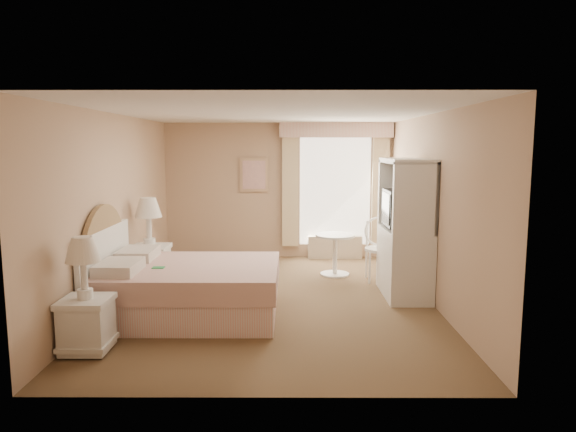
{
  "coord_description": "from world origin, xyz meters",
  "views": [
    {
      "loc": [
        0.21,
        -6.77,
        2.07
      ],
      "look_at": [
        0.19,
        0.3,
        1.11
      ],
      "focal_mm": 32.0,
      "sensor_mm": 36.0,
      "label": 1
    }
  ],
  "objects_px": {
    "nightstand_near": "(86,310)",
    "nightstand_far": "(150,255)",
    "armoire": "(405,240)",
    "cafe_chair": "(380,244)",
    "bed": "(182,287)",
    "round_table": "(335,248)"
  },
  "relations": [
    {
      "from": "round_table",
      "to": "nightstand_far",
      "type": "bearing_deg",
      "value": -164.45
    },
    {
      "from": "nightstand_near",
      "to": "armoire",
      "type": "xyz_separation_m",
      "value": [
        3.65,
        2.02,
        0.35
      ]
    },
    {
      "from": "nightstand_near",
      "to": "cafe_chair",
      "type": "bearing_deg",
      "value": 39.61
    },
    {
      "from": "armoire",
      "to": "nightstand_near",
      "type": "bearing_deg",
      "value": -151.04
    },
    {
      "from": "bed",
      "to": "round_table",
      "type": "bearing_deg",
      "value": 44.14
    },
    {
      "from": "nightstand_near",
      "to": "nightstand_far",
      "type": "xyz_separation_m",
      "value": [
        0.0,
        2.38,
        0.06
      ]
    },
    {
      "from": "round_table",
      "to": "armoire",
      "type": "bearing_deg",
      "value": -52.52
    },
    {
      "from": "nightstand_far",
      "to": "armoire",
      "type": "relative_size",
      "value": 0.69
    },
    {
      "from": "bed",
      "to": "cafe_chair",
      "type": "relative_size",
      "value": 2.17
    },
    {
      "from": "round_table",
      "to": "cafe_chair",
      "type": "xyz_separation_m",
      "value": [
        0.66,
        -0.3,
        0.13
      ]
    },
    {
      "from": "bed",
      "to": "armoire",
      "type": "bearing_deg",
      "value": 16.44
    },
    {
      "from": "bed",
      "to": "nightstand_far",
      "type": "bearing_deg",
      "value": 120.46
    },
    {
      "from": "cafe_chair",
      "to": "armoire",
      "type": "bearing_deg",
      "value": -75.13
    },
    {
      "from": "round_table",
      "to": "bed",
      "type": "bearing_deg",
      "value": -135.86
    },
    {
      "from": "cafe_chair",
      "to": "nightstand_far",
      "type": "bearing_deg",
      "value": -171.24
    },
    {
      "from": "nightstand_near",
      "to": "nightstand_far",
      "type": "relative_size",
      "value": 0.89
    },
    {
      "from": "cafe_chair",
      "to": "armoire",
      "type": "xyz_separation_m",
      "value": [
        0.21,
        -0.83,
        0.22
      ]
    },
    {
      "from": "cafe_chair",
      "to": "bed",
      "type": "bearing_deg",
      "value": -147.11
    },
    {
      "from": "nightstand_far",
      "to": "armoire",
      "type": "xyz_separation_m",
      "value": [
        3.65,
        -0.36,
        0.29
      ]
    },
    {
      "from": "nightstand_far",
      "to": "cafe_chair",
      "type": "height_order",
      "value": "nightstand_far"
    },
    {
      "from": "nightstand_far",
      "to": "round_table",
      "type": "relative_size",
      "value": 1.97
    },
    {
      "from": "bed",
      "to": "cafe_chair",
      "type": "xyz_separation_m",
      "value": [
        2.73,
        1.7,
        0.22
      ]
    }
  ]
}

